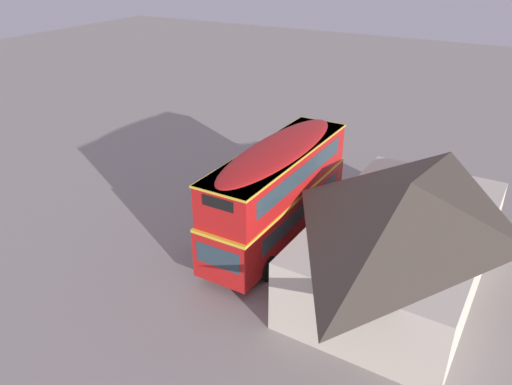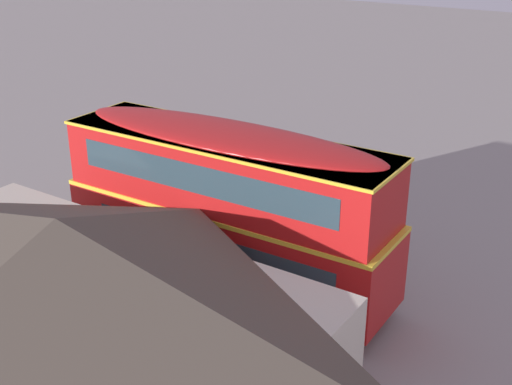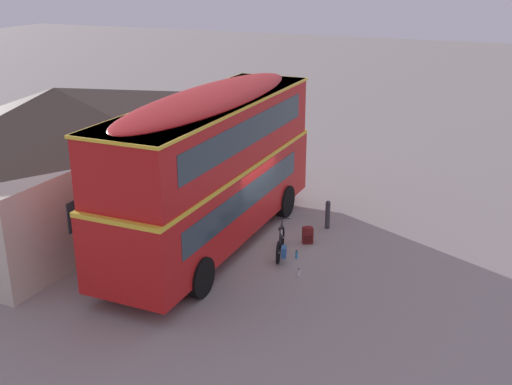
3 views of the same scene
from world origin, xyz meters
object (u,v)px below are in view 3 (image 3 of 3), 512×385
at_px(kerb_bollard, 328,214).
at_px(backpack_on_ground, 308,234).
at_px(water_bottle_blue_sports, 296,255).
at_px(water_bottle_clear_plastic, 299,272).
at_px(double_decker_bus, 213,163).
at_px(touring_bicycle, 281,245).

bearing_deg(kerb_bollard, backpack_on_ground, 170.80).
height_order(backpack_on_ground, water_bottle_blue_sports, backpack_on_ground).
bearing_deg(backpack_on_ground, water_bottle_clear_plastic, -168.05).
xyz_separation_m(double_decker_bus, backpack_on_ground, (1.18, -2.67, -2.35)).
xyz_separation_m(backpack_on_ground, water_bottle_blue_sports, (-1.17, -0.04, -0.17)).
relative_size(water_bottle_clear_plastic, water_bottle_blue_sports, 0.83).
distance_m(double_decker_bus, water_bottle_blue_sports, 3.70).
height_order(water_bottle_clear_plastic, kerb_bollard, kerb_bollard).
bearing_deg(water_bottle_clear_plastic, double_decker_bus, 72.25).
xyz_separation_m(backpack_on_ground, water_bottle_clear_plastic, (-2.18, -0.46, -0.20)).
distance_m(double_decker_bus, touring_bicycle, 3.18).
distance_m(touring_bicycle, backpack_on_ground, 1.29).
distance_m(double_decker_bus, water_bottle_clear_plastic, 4.16).
bearing_deg(kerb_bollard, water_bottle_clear_plastic, -176.19).
xyz_separation_m(double_decker_bus, touring_bicycle, (-0.02, -2.22, -2.27)).
bearing_deg(double_decker_bus, water_bottle_clear_plastic, -107.75).
height_order(backpack_on_ground, water_bottle_clear_plastic, backpack_on_ground).
bearing_deg(kerb_bollard, touring_bicycle, 165.49).
xyz_separation_m(backpack_on_ground, kerb_bollard, (1.38, -0.22, 0.20)).
height_order(double_decker_bus, water_bottle_clear_plastic, double_decker_bus).
bearing_deg(water_bottle_clear_plastic, touring_bicycle, 42.87).
distance_m(water_bottle_clear_plastic, kerb_bollard, 3.60).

